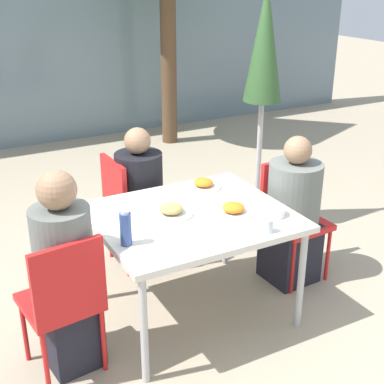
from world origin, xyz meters
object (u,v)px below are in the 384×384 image
drinking_cup (268,226)px  bottle (126,228)px  person_right (293,216)px  closed_umbrella (264,58)px  salad_bowl (272,211)px  chair_left (64,296)px  chair_right (290,210)px  person_far (140,203)px  person_left (66,278)px  chair_far (128,203)px

drinking_cup → bottle: bearing=162.7°
person_right → closed_umbrella: closed_umbrella is taller
closed_umbrella → salad_bowl: (-0.67, -1.11, -0.74)m
chair_left → salad_bowl: chair_left is taller
closed_umbrella → bottle: 2.04m
chair_right → closed_umbrella: size_ratio=0.42×
chair_right → person_right: person_right is taller
person_right → bottle: person_right is taller
chair_left → person_far: person_far is taller
person_left → bottle: 0.43m
person_far → chair_right: bearing=53.0°
chair_far → person_left: bearing=-41.4°
person_far → closed_umbrella: 1.51m
bottle → person_far: bearing=63.5°
chair_left → closed_umbrella: size_ratio=0.42×
chair_right → closed_umbrella: (0.21, 0.73, 0.98)m
person_far → salad_bowl: size_ratio=6.56×
chair_left → chair_far: 1.26m
chair_left → person_left: size_ratio=0.73×
drinking_cup → chair_left: bearing=168.6°
person_left → chair_far: 1.17m
salad_bowl → drinking_cup: bearing=-131.5°
chair_left → chair_far: bearing=45.6°
chair_left → chair_far: size_ratio=1.00×
person_far → bottle: (-0.47, -0.94, 0.32)m
person_left → salad_bowl: bearing=-13.2°
chair_far → drinking_cup: 1.32m
chair_right → drinking_cup: bearing=38.7°
person_far → chair_far: bearing=-122.0°
bottle → salad_bowl: 0.95m
chair_left → person_left: person_left is taller
chair_far → person_far: 0.09m
person_left → closed_umbrella: (1.95, 0.97, 0.92)m
person_right → closed_umbrella: (0.26, 0.82, 0.99)m
chair_far → salad_bowl: 1.22m
person_right → chair_right: bearing=-122.0°
chair_far → drinking_cup: chair_far is taller
chair_left → person_far: 1.28m
salad_bowl → chair_far: bearing=117.8°
drinking_cup → salad_bowl: bearing=48.5°
salad_bowl → person_left: bearing=173.7°
person_right → closed_umbrella: bearing=-111.1°
closed_umbrella → person_left: bearing=-153.6°
person_left → bottle: person_left is taller
chair_right → salad_bowl: chair_right is taller
chair_right → person_right: 0.09m
person_right → drinking_cup: bearing=36.3°
chair_right → chair_far: 1.22m
chair_left → chair_right: 1.81m
chair_far → closed_umbrella: 1.57m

